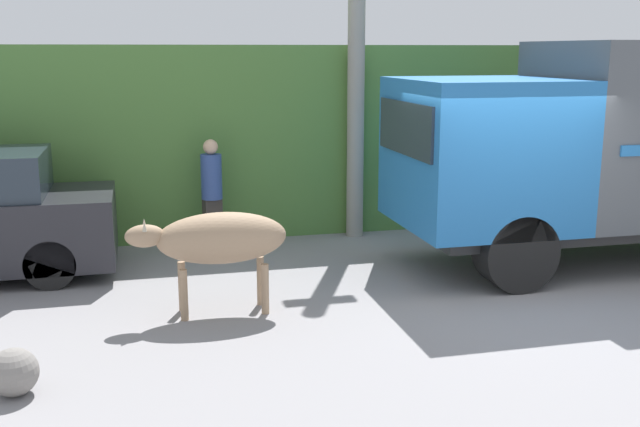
# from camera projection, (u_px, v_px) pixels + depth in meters

# --- Properties ---
(ground_plane) EXTENTS (60.00, 60.00, 0.00)m
(ground_plane) POSITION_uv_depth(u_px,v_px,m) (511.00, 294.00, 9.57)
(ground_plane) COLOR gray
(hillside_embankment) EXTENTS (32.00, 6.84, 3.13)m
(hillside_embankment) POSITION_uv_depth(u_px,v_px,m) (356.00, 121.00, 15.94)
(hillside_embankment) COLOR #4C7A38
(hillside_embankment) RESTS_ON ground_plane
(brown_cow) EXTENTS (1.86, 0.61, 1.21)m
(brown_cow) POSITION_uv_depth(u_px,v_px,m) (218.00, 239.00, 8.70)
(brown_cow) COLOR #9E7F60
(brown_cow) RESTS_ON ground_plane
(pedestrian_on_hill) EXTENTS (0.39, 0.39, 1.72)m
(pedestrian_on_hill) POSITION_uv_depth(u_px,v_px,m) (212.00, 189.00, 11.54)
(pedestrian_on_hill) COLOR #38332D
(pedestrian_on_hill) RESTS_ON ground_plane
(utility_pole) EXTENTS (0.90, 0.28, 5.95)m
(utility_pole) POSITION_uv_depth(u_px,v_px,m) (356.00, 49.00, 11.93)
(utility_pole) COLOR gray
(utility_pole) RESTS_ON ground_plane
(roadside_rock) EXTENTS (0.44, 0.44, 0.44)m
(roadside_rock) POSITION_uv_depth(u_px,v_px,m) (14.00, 372.00, 6.72)
(roadside_rock) COLOR gray
(roadside_rock) RESTS_ON ground_plane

